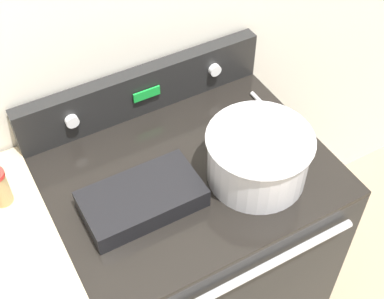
{
  "coord_description": "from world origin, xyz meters",
  "views": [
    {
      "loc": [
        -0.49,
        -0.57,
        2.12
      ],
      "look_at": [
        0.02,
        0.34,
        1.0
      ],
      "focal_mm": 50.0,
      "sensor_mm": 36.0,
      "label": 1
    }
  ],
  "objects": [
    {
      "name": "kitchen_wall",
      "position": [
        0.0,
        0.68,
        1.25
      ],
      "size": [
        8.0,
        0.05,
        2.5
      ],
      "color": "silver",
      "rests_on": "ground_plane"
    },
    {
      "name": "control_panel",
      "position": [
        0.0,
        0.62,
        1.02
      ],
      "size": [
        0.82,
        0.07,
        0.16
      ],
      "color": "black",
      "rests_on": "stove_range"
    },
    {
      "name": "casserole_dish",
      "position": [
        -0.17,
        0.27,
        0.98
      ],
      "size": [
        0.32,
        0.18,
        0.06
      ],
      "color": "black",
      "rests_on": "stove_range"
    },
    {
      "name": "ladle",
      "position": [
        0.34,
        0.26,
        0.97
      ],
      "size": [
        0.06,
        0.31,
        0.06
      ],
      "color": "#B7B7B7",
      "rests_on": "stove_range"
    },
    {
      "name": "stove_range",
      "position": [
        0.0,
        0.32,
        0.47
      ],
      "size": [
        0.82,
        0.68,
        0.94
      ],
      "color": "black",
      "rests_on": "ground_plane"
    },
    {
      "name": "mixing_bowl",
      "position": [
        0.16,
        0.21,
        1.03
      ],
      "size": [
        0.3,
        0.3,
        0.16
      ],
      "color": "silver",
      "rests_on": "stove_range"
    }
  ]
}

